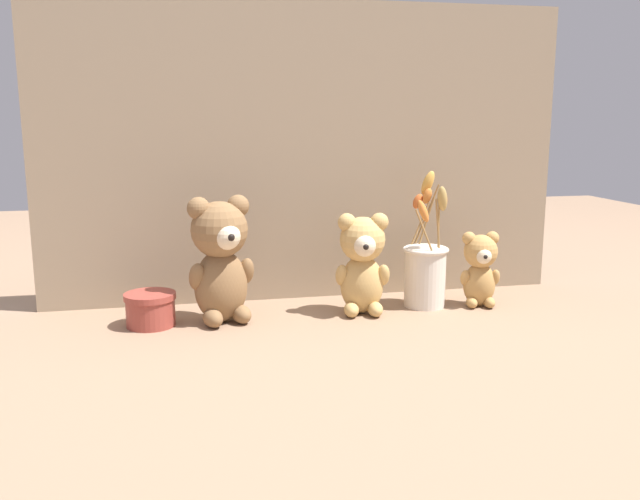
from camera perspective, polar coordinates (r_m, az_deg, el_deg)
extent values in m
plane|color=#8E7056|center=(1.55, 0.16, -5.50)|extent=(4.00, 4.00, 0.00)
cube|color=gray|center=(1.65, -1.08, 8.13)|extent=(1.28, 0.02, 0.71)
ellipsoid|color=olive|center=(1.50, -8.35, -2.97)|extent=(0.14, 0.12, 0.16)
sphere|color=olive|center=(1.48, -8.49, 1.73)|extent=(0.12, 0.12, 0.12)
sphere|color=beige|center=(1.43, -7.86, 1.17)|extent=(0.06, 0.06, 0.06)
sphere|color=black|center=(1.41, -7.51, 1.07)|extent=(0.02, 0.02, 0.02)
sphere|color=olive|center=(1.48, -6.92, 3.70)|extent=(0.05, 0.05, 0.05)
sphere|color=olive|center=(1.46, -10.19, 3.46)|extent=(0.05, 0.05, 0.05)
ellipsoid|color=olive|center=(1.51, -6.24, -1.78)|extent=(0.05, 0.06, 0.07)
ellipsoid|color=olive|center=(1.47, -10.32, -2.22)|extent=(0.05, 0.06, 0.07)
ellipsoid|color=olive|center=(1.50, -6.65, -5.38)|extent=(0.06, 0.07, 0.04)
ellipsoid|color=olive|center=(1.48, -9.01, -5.69)|extent=(0.06, 0.07, 0.04)
ellipsoid|color=tan|center=(1.55, 3.57, -2.93)|extent=(0.11, 0.10, 0.13)
sphere|color=tan|center=(1.53, 3.62, 0.87)|extent=(0.10, 0.10, 0.10)
sphere|color=beige|center=(1.49, 3.79, 0.37)|extent=(0.05, 0.05, 0.05)
sphere|color=black|center=(1.47, 3.88, 0.26)|extent=(0.01, 0.01, 0.01)
sphere|color=tan|center=(1.53, 5.02, 2.37)|extent=(0.04, 0.04, 0.04)
sphere|color=tan|center=(1.52, 2.24, 2.36)|extent=(0.04, 0.04, 0.04)
ellipsoid|color=tan|center=(1.54, 5.35, -2.12)|extent=(0.04, 0.05, 0.06)
ellipsoid|color=tan|center=(1.53, 1.87, -2.17)|extent=(0.04, 0.05, 0.06)
ellipsoid|color=tan|center=(1.54, 4.68, -5.00)|extent=(0.04, 0.06, 0.03)
ellipsoid|color=tan|center=(1.53, 2.66, -5.04)|extent=(0.04, 0.06, 0.03)
ellipsoid|color=tan|center=(1.66, 13.23, -2.83)|extent=(0.09, 0.08, 0.10)
sphere|color=tan|center=(1.64, 13.36, -0.10)|extent=(0.08, 0.08, 0.08)
sphere|color=beige|center=(1.61, 13.61, -0.47)|extent=(0.04, 0.04, 0.04)
sphere|color=black|center=(1.60, 13.76, -0.56)|extent=(0.01, 0.01, 0.01)
sphere|color=tan|center=(1.64, 14.37, 0.96)|extent=(0.03, 0.03, 0.03)
sphere|color=tan|center=(1.63, 12.43, 0.96)|extent=(0.03, 0.03, 0.03)
ellipsoid|color=tan|center=(1.66, 14.52, -2.25)|extent=(0.03, 0.04, 0.05)
ellipsoid|color=tan|center=(1.64, 12.09, -2.28)|extent=(0.03, 0.04, 0.05)
ellipsoid|color=tan|center=(1.65, 14.07, -4.31)|extent=(0.03, 0.05, 0.03)
ellipsoid|color=tan|center=(1.64, 12.66, -4.35)|extent=(0.03, 0.05, 0.03)
cylinder|color=silver|center=(1.62, 8.83, -2.24)|extent=(0.10, 0.10, 0.14)
torus|color=silver|center=(1.61, 8.90, 0.04)|extent=(0.11, 0.11, 0.01)
cylinder|color=#9E7542|center=(1.63, 8.97, 2.45)|extent=(0.04, 0.02, 0.12)
ellipsoid|color=orange|center=(1.64, 9.03, 4.51)|extent=(0.04, 0.03, 0.04)
cylinder|color=#9E7542|center=(1.60, 9.97, 2.16)|extent=(0.01, 0.02, 0.11)
ellipsoid|color=#C65B28|center=(1.59, 10.34, 4.13)|extent=(0.03, 0.03, 0.05)
cylinder|color=#9E7542|center=(1.64, 8.99, 3.01)|extent=(0.05, 0.02, 0.15)
ellipsoid|color=gold|center=(1.66, 9.07, 5.59)|extent=(0.05, 0.04, 0.07)
cylinder|color=#9E7542|center=(1.58, 9.88, 2.20)|extent=(0.02, 0.02, 0.12)
ellipsoid|color=tan|center=(1.57, 10.27, 4.27)|extent=(0.04, 0.04, 0.06)
cylinder|color=#9E7542|center=(1.56, 8.75, 1.66)|extent=(0.04, 0.03, 0.09)
ellipsoid|color=orange|center=(1.54, 8.69, 3.25)|extent=(0.04, 0.03, 0.06)
cylinder|color=#9E7542|center=(1.64, 8.45, 2.24)|extent=(0.05, 0.01, 0.10)
ellipsoid|color=#C65B28|center=(1.65, 8.24, 4.08)|extent=(0.03, 0.02, 0.04)
cylinder|color=#993D33|center=(1.51, -14.08, -5.16)|extent=(0.10, 0.10, 0.06)
cylinder|color=#993D33|center=(1.50, -14.14, -3.82)|extent=(0.11, 0.11, 0.01)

